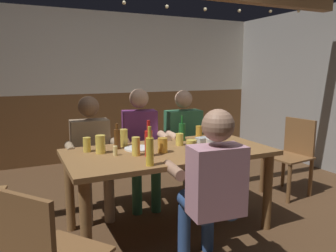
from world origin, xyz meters
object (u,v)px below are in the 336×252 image
(bottle_0, at_px, (150,150))
(pint_glass_0, at_px, (180,139))
(person_1, at_px, (141,142))
(person_2, at_px, (186,139))
(pint_glass_6, at_px, (163,145))
(bottle_1, at_px, (182,131))
(chair_empty_far_end, at_px, (292,154))
(plate_1, at_px, (218,147))
(pint_glass_5, at_px, (136,146))
(pint_glass_3, at_px, (211,148))
(dining_table, at_px, (169,161))
(condiment_caddy, at_px, (204,140))
(plate_0, at_px, (138,148))
(pint_glass_1, at_px, (123,138))
(bottle_2, at_px, (117,138))
(bottle_3, at_px, (149,142))
(person_0, at_px, (92,150))
(pint_glass_2, at_px, (87,145))
(pint_glass_4, at_px, (100,144))
(pint_glass_8, at_px, (199,132))
(person_3, at_px, (212,183))
(pint_glass_7, at_px, (191,149))

(bottle_0, xyz_separation_m, pint_glass_0, (0.50, 0.49, -0.06))
(person_1, relative_size, person_2, 1.02)
(person_1, xyz_separation_m, pint_glass_6, (-0.08, -0.74, 0.13))
(person_1, relative_size, bottle_1, 4.93)
(chair_empty_far_end, xyz_separation_m, plate_1, (-1.24, -0.31, 0.28))
(person_2, distance_m, pint_glass_5, 1.13)
(pint_glass_3, bearing_deg, dining_table, 119.23)
(person_2, bearing_deg, condiment_caddy, 83.10)
(plate_0, xyz_separation_m, pint_glass_5, (-0.09, -0.19, 0.07))
(pint_glass_1, bearing_deg, bottle_2, -135.76)
(bottle_3, bearing_deg, person_2, 45.60)
(plate_1, bearing_deg, pint_glass_6, 175.10)
(bottle_1, relative_size, bottle_2, 1.10)
(bottle_2, bearing_deg, person_0, 108.07)
(bottle_2, relative_size, pint_glass_2, 1.82)
(pint_glass_4, height_order, pint_glass_8, pint_glass_4)
(person_0, height_order, plate_1, person_0)
(person_3, distance_m, pint_glass_3, 0.41)
(bottle_0, xyz_separation_m, pint_glass_7, (0.37, 0.03, -0.04))
(pint_glass_0, xyz_separation_m, pint_glass_2, (-0.83, 0.12, 0.01))
(pint_glass_1, bearing_deg, bottle_3, -79.77)
(bottle_1, height_order, pint_glass_3, bottle_1)
(plate_0, bearing_deg, pint_glass_5, -114.45)
(person_2, xyz_separation_m, pint_glass_2, (-1.20, -0.43, 0.14))
(pint_glass_6, bearing_deg, bottle_3, -158.58)
(bottle_2, xyz_separation_m, pint_glass_2, (-0.27, 0.01, -0.03))
(person_1, xyz_separation_m, condiment_caddy, (0.45, -0.55, 0.09))
(pint_glass_1, bearing_deg, person_2, 22.72)
(chair_empty_far_end, bearing_deg, bottle_0, 98.99)
(pint_glass_5, xyz_separation_m, pint_glass_8, (0.85, 0.42, -0.02))
(chair_empty_far_end, distance_m, pint_glass_4, 2.28)
(person_2, bearing_deg, bottle_0, 53.53)
(pint_glass_8, bearing_deg, person_0, 164.20)
(person_0, relative_size, pint_glass_3, 7.81)
(condiment_caddy, relative_size, bottle_0, 0.48)
(person_0, height_order, pint_glass_5, person_0)
(person_3, distance_m, plate_0, 0.86)
(chair_empty_far_end, distance_m, pint_glass_3, 1.62)
(plate_1, distance_m, pint_glass_5, 0.77)
(condiment_caddy, distance_m, pint_glass_7, 0.61)
(plate_0, height_order, pint_glass_2, pint_glass_2)
(bottle_1, relative_size, pint_glass_8, 2.10)
(condiment_caddy, xyz_separation_m, pint_glass_7, (-0.40, -0.46, 0.05))
(bottle_0, height_order, pint_glass_2, bottle_0)
(condiment_caddy, distance_m, bottle_3, 0.73)
(dining_table, xyz_separation_m, pint_glass_5, (-0.33, -0.06, 0.18))
(pint_glass_5, bearing_deg, pint_glass_7, -37.74)
(bottle_2, bearing_deg, pint_glass_6, -43.75)
(person_0, relative_size, person_2, 0.97)
(pint_glass_3, height_order, pint_glass_7, same)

